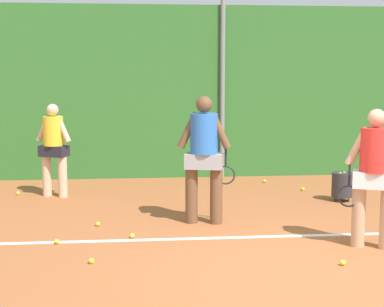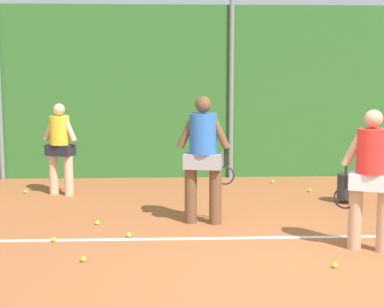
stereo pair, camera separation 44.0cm
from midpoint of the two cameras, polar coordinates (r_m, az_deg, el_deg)
name	(u,v)px [view 2 (the right image)]	position (r m, az deg, el deg)	size (l,w,h in m)	color
ground_plane	(264,232)	(8.27, 8.58, -7.67)	(25.51, 25.51, 0.00)	#A85B33
hedge_fence_backdrop	(230,92)	(12.39, 4.80, 5.99)	(16.58, 0.25, 3.59)	#33702D
fence_post_center	(231,87)	(12.21, 4.91, 6.50)	(0.10, 0.10, 3.82)	gray
court_baseline_paint	(267,238)	(8.02, 8.95, -8.15)	(12.12, 0.10, 0.01)	white
player_foreground_near	(371,172)	(7.58, 18.75, -1.78)	(0.78, 0.48, 1.77)	tan
player_midcourt	(203,153)	(8.47, 2.61, 0.06)	(0.85, 0.43, 1.88)	brown
player_backcourt_far	(60,144)	(10.70, -11.66, 0.92)	(0.65, 0.46, 1.67)	beige
ball_hopper	(348,186)	(10.35, 16.21, -3.09)	(0.36, 0.36, 0.51)	#2D2D33
tennis_ball_3	(310,190)	(11.14, 12.57, -3.54)	(0.07, 0.07, 0.07)	#CCDB33
tennis_ball_4	(54,239)	(7.90, -11.86, -8.27)	(0.07, 0.07, 0.07)	#CCDB33
tennis_ball_5	(335,265)	(7.00, 15.64, -10.52)	(0.07, 0.07, 0.07)	#CCDB33
tennis_ball_6	(83,259)	(7.04, -8.82, -10.22)	(0.07, 0.07, 0.07)	#CCDB33
tennis_ball_8	(97,223)	(8.64, -7.82, -6.76)	(0.07, 0.07, 0.07)	#CCDB33
tennis_ball_9	(26,192)	(11.13, -14.93, -3.63)	(0.07, 0.07, 0.07)	#CCDB33
tennis_ball_10	(129,235)	(7.97, -4.64, -7.97)	(0.07, 0.07, 0.07)	#CCDB33
tennis_ball_12	(272,182)	(11.86, 8.95, -2.74)	(0.07, 0.07, 0.07)	#CCDB33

